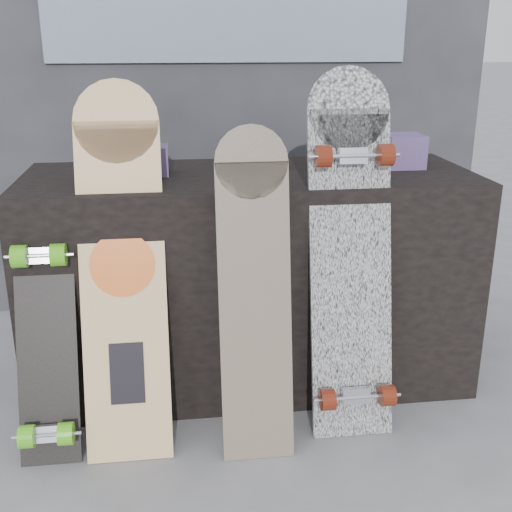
{
  "coord_description": "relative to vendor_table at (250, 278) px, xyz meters",
  "views": [
    {
      "loc": [
        -0.27,
        -1.74,
        1.26
      ],
      "look_at": [
        -0.02,
        0.2,
        0.59
      ],
      "focal_mm": 45.0,
      "sensor_mm": 36.0,
      "label": 1
    }
  ],
  "objects": [
    {
      "name": "longboard_geisha",
      "position": [
        -0.44,
        -0.31,
        0.2
      ],
      "size": [
        0.27,
        0.38,
        1.14
      ],
      "rotation": [
        -0.31,
        0.0,
        0.0
      ],
      "color": "beige",
      "rests_on": "ground"
    },
    {
      "name": "longboard_cascadia",
      "position": [
        0.29,
        -0.33,
        0.21
      ],
      "size": [
        0.27,
        0.34,
        1.18
      ],
      "rotation": [
        -0.22,
        0.0,
        0.0
      ],
      "color": "white",
      "rests_on": "ground"
    },
    {
      "name": "longboard_celtic",
      "position": [
        -0.04,
        -0.43,
        0.14
      ],
      "size": [
        0.22,
        0.22,
        1.02
      ],
      "rotation": [
        -0.2,
        0.0,
        0.0
      ],
      "color": "tan",
      "rests_on": "ground"
    },
    {
      "name": "vendor_table",
      "position": [
        0.0,
        0.0,
        0.0
      ],
      "size": [
        1.6,
        0.6,
        0.8
      ],
      "primitive_type": "cube",
      "color": "black",
      "rests_on": "ground"
    },
    {
      "name": "merch_box_small",
      "position": [
        0.58,
        0.04,
        0.46
      ],
      "size": [
        0.14,
        0.14,
        0.12
      ],
      "primitive_type": "cube",
      "color": "#4F3064",
      "rests_on": "vendor_table"
    },
    {
      "name": "skateboard_dark",
      "position": [
        -0.68,
        -0.36,
        0.01
      ],
      "size": [
        0.18,
        0.35,
        0.8
      ],
      "rotation": [
        -0.34,
        0.0,
        0.0
      ],
      "color": "black",
      "rests_on": "ground"
    },
    {
      "name": "ground",
      "position": [
        0.0,
        -0.5,
        -0.4
      ],
      "size": [
        60.0,
        60.0,
        0.0
      ],
      "primitive_type": "plane",
      "color": "slate",
      "rests_on": "ground"
    },
    {
      "name": "booth",
      "position": [
        0.0,
        0.85,
        0.7
      ],
      "size": [
        2.4,
        0.22,
        2.2
      ],
      "color": "#303035",
      "rests_on": "ground"
    },
    {
      "name": "merch_box_purple",
      "position": [
        -0.38,
        0.03,
        0.45
      ],
      "size": [
        0.18,
        0.12,
        0.1
      ],
      "primitive_type": "cube",
      "color": "#4F3064",
      "rests_on": "vendor_table"
    },
    {
      "name": "merch_box_flat",
      "position": [
        0.03,
        0.09,
        0.43
      ],
      "size": [
        0.22,
        0.1,
        0.06
      ],
      "primitive_type": "cube",
      "color": "#D1B78C",
      "rests_on": "vendor_table"
    }
  ]
}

